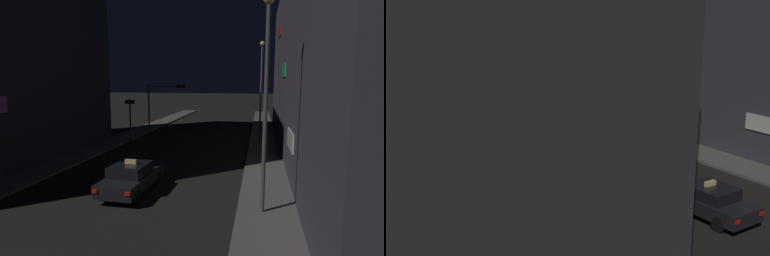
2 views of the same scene
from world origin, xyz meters
TOP-DOWN VIEW (x-y plane):
  - sidewalk_left at (-6.50, 25.77)m, footprint 2.39×55.53m
  - sidewalk_right at (6.50, 25.77)m, footprint 2.39×55.53m
  - building_facade_right at (12.06, 19.96)m, footprint 8.80×34.18m
  - taxi at (0.14, 10.46)m, footprint 1.85×4.46m
  - traffic_light_overhead at (-3.58, 27.22)m, footprint 3.89×0.42m
  - traffic_light_left_kerb at (-5.05, 22.41)m, footprint 0.80×0.42m
  - sign_pole_left at (-6.46, 9.45)m, footprint 0.59×0.10m
  - street_lamp_far_block at (6.14, 23.51)m, footprint 0.38×0.38m

SIDE VIEW (x-z plane):
  - sidewalk_left at x=-6.50m, z-range 0.00..0.16m
  - sidewalk_right at x=6.50m, z-range 0.00..0.16m
  - taxi at x=0.14m, z-range -0.07..1.55m
  - traffic_light_left_kerb at x=-5.05m, z-range 0.82..4.65m
  - sign_pole_left at x=-6.46m, z-range 0.59..5.09m
  - traffic_light_overhead at x=-3.58m, z-range 1.15..6.30m
  - street_lamp_far_block at x=6.14m, z-range 0.87..9.30m
  - building_facade_right at x=12.06m, z-range 0.00..13.23m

